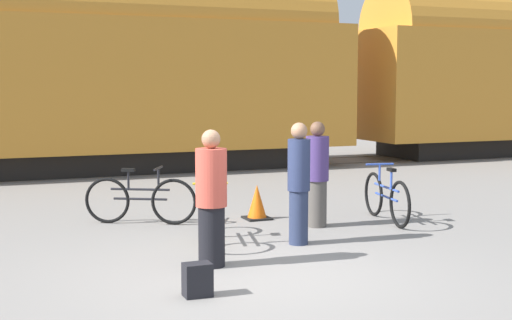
{
  "coord_description": "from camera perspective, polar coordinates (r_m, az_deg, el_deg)",
  "views": [
    {
      "loc": [
        -2.93,
        -7.23,
        2.12
      ],
      "look_at": [
        0.7,
        1.76,
        1.1
      ],
      "focal_mm": 50.0,
      "sensor_mm": 36.0,
      "label": 1
    }
  ],
  "objects": [
    {
      "name": "bicycle_black",
      "position": [
        11.04,
        -9.23,
        -3.16
      ],
      "size": [
        1.56,
        0.89,
        0.88
      ],
      "color": "black",
      "rests_on": "ground_plane"
    },
    {
      "name": "rail_near",
      "position": [
        17.27,
        -12.03,
        -1.14
      ],
      "size": [
        52.64,
        0.07,
        0.01
      ],
      "primitive_type": "cube",
      "color": "#4C4238",
      "rests_on": "ground_plane"
    },
    {
      "name": "rail_far",
      "position": [
        18.67,
        -12.79,
        -0.63
      ],
      "size": [
        52.64,
        0.07,
        0.01
      ],
      "primitive_type": "cube",
      "color": "#4C4238",
      "rests_on": "ground_plane"
    },
    {
      "name": "person_in_purple",
      "position": [
        10.69,
        4.91,
        -1.17
      ],
      "size": [
        0.35,
        0.35,
        1.58
      ],
      "rotation": [
        0.0,
        0.0,
        0.49
      ],
      "color": "#514C47",
      "rests_on": "ground_plane"
    },
    {
      "name": "backpack",
      "position": [
        7.29,
        -4.71,
        -9.53
      ],
      "size": [
        0.28,
        0.2,
        0.34
      ],
      "color": "black",
      "rests_on": "ground_plane"
    },
    {
      "name": "bicycle_blue",
      "position": [
        11.27,
        10.37,
        -2.98
      ],
      "size": [
        0.46,
        1.74,
        0.89
      ],
      "color": "black",
      "rests_on": "ground_plane"
    },
    {
      "name": "freight_train",
      "position": [
        17.85,
        -12.62,
        7.6
      ],
      "size": [
        40.64,
        2.98,
        5.1
      ],
      "color": "black",
      "rests_on": "ground_plane"
    },
    {
      "name": "traffic_cone",
      "position": [
        11.32,
        0.08,
        -3.47
      ],
      "size": [
        0.4,
        0.4,
        0.55
      ],
      "color": "black",
      "rests_on": "ground_plane"
    },
    {
      "name": "bicycle_yellow",
      "position": [
        9.7,
        -3.81,
        -4.42
      ],
      "size": [
        0.53,
        1.73,
        0.86
      ],
      "color": "black",
      "rests_on": "ground_plane"
    },
    {
      "name": "ground_plane",
      "position": [
        8.08,
        0.08,
        -9.2
      ],
      "size": [
        80.0,
        80.0,
        0.0
      ],
      "primitive_type": "plane",
      "color": "gray"
    },
    {
      "name": "person_in_red",
      "position": [
        8.33,
        -3.59,
        -3.14
      ],
      "size": [
        0.37,
        0.37,
        1.61
      ],
      "rotation": [
        0.0,
        0.0,
        2.33
      ],
      "color": "black",
      "rests_on": "ground_plane"
    },
    {
      "name": "person_in_navy",
      "position": [
        9.47,
        3.44,
        -1.83
      ],
      "size": [
        0.3,
        0.3,
        1.63
      ],
      "rotation": [
        0.0,
        0.0,
        1.02
      ],
      "color": "#283351",
      "rests_on": "ground_plane"
    }
  ]
}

